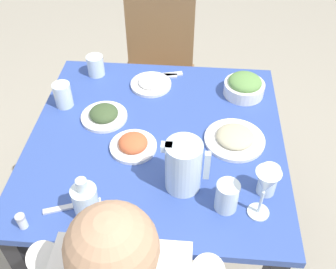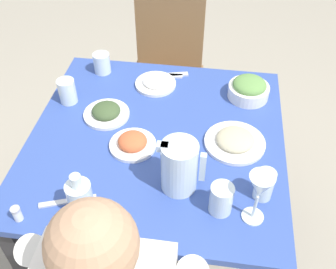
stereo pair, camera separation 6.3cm
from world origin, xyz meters
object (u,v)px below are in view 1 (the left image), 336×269
(plate_rice_curry, at_px, (133,144))
(oil_carafe, at_px, (86,203))
(dining_table, at_px, (157,157))
(water_glass_near_right, at_px, (63,95))
(salt_shaker, at_px, (22,221))
(water_glass_by_pitcher, at_px, (268,180))
(salad_bowl, at_px, (244,86))
(water_pitcher, at_px, (184,166))
(plate_dolmas, at_px, (104,115))
(water_glass_far_left, at_px, (96,66))
(chair_far, at_px, (159,69))
(wine_glass, at_px, (266,185))
(plate_beans, at_px, (235,138))
(plate_yoghurt, at_px, (151,83))
(water_glass_near_left, at_px, (227,196))

(plate_rice_curry, distance_m, oil_carafe, 0.32)
(dining_table, distance_m, water_glass_near_right, 0.46)
(water_glass_near_right, height_order, oil_carafe, oil_carafe)
(salt_shaker, bearing_deg, water_glass_by_pitcher, 14.82)
(salad_bowl, xyz_separation_m, oil_carafe, (-0.52, -0.66, 0.01))
(plate_rice_curry, relative_size, salt_shaker, 3.23)
(water_pitcher, distance_m, plate_rice_curry, 0.26)
(plate_dolmas, xyz_separation_m, water_glass_far_left, (-0.10, 0.30, 0.03))
(plate_dolmas, bearing_deg, water_glass_near_right, 159.41)
(chair_far, relative_size, water_glass_by_pitcher, 7.82)
(water_glass_by_pitcher, bearing_deg, wine_glass, -108.99)
(salad_bowl, xyz_separation_m, plate_beans, (-0.05, -0.29, -0.03))
(water_pitcher, distance_m, oil_carafe, 0.33)
(wine_glass, bearing_deg, plate_yoghurt, 123.12)
(water_glass_near_left, bearing_deg, oil_carafe, -171.68)
(wine_glass, xyz_separation_m, salt_shaker, (-0.73, -0.11, -0.11))
(water_glass_far_left, relative_size, wine_glass, 0.47)
(dining_table, height_order, salad_bowl, salad_bowl)
(water_glass_far_left, bearing_deg, dining_table, -50.89)
(plate_rice_curry, bearing_deg, water_glass_far_left, 117.55)
(dining_table, bearing_deg, plate_dolmas, 157.86)
(water_glass_near_right, height_order, salt_shaker, water_glass_near_right)
(water_glass_near_left, bearing_deg, dining_table, 130.09)
(dining_table, relative_size, oil_carafe, 5.88)
(oil_carafe, bearing_deg, plate_yoghurt, 80.08)
(water_glass_by_pitcher, xyz_separation_m, oil_carafe, (-0.57, -0.14, -0.00))
(dining_table, bearing_deg, water_pitcher, -62.99)
(chair_far, distance_m, plate_beans, 0.91)
(plate_yoghurt, bearing_deg, salad_bowl, -3.37)
(water_pitcher, xyz_separation_m, salt_shaker, (-0.48, -0.20, -0.07))
(chair_far, distance_m, plate_yoghurt, 0.53)
(dining_table, xyz_separation_m, water_pitcher, (0.12, -0.23, 0.21))
(plate_rice_curry, bearing_deg, salt_shaker, -128.34)
(dining_table, bearing_deg, water_glass_near_left, -49.91)
(water_glass_far_left, bearing_deg, wine_glass, -46.32)
(chair_far, bearing_deg, plate_dolmas, -101.71)
(dining_table, distance_m, water_glass_near_left, 0.43)
(water_pitcher, bearing_deg, chair_far, 100.49)
(plate_beans, distance_m, plate_rice_curry, 0.38)
(chair_far, distance_m, water_pitcher, 1.09)
(chair_far, xyz_separation_m, water_glass_far_left, (-0.24, -0.40, 0.28))
(salad_bowl, height_order, plate_rice_curry, salad_bowl)
(water_glass_far_left, height_order, water_glass_by_pitcher, water_glass_by_pitcher)
(chair_far, relative_size, plate_dolmas, 4.85)
(water_glass_far_left, bearing_deg, oil_carafe, -79.65)
(oil_carafe, height_order, salt_shaker, oil_carafe)
(plate_yoghurt, xyz_separation_m, water_glass_far_left, (-0.26, 0.07, 0.03))
(chair_far, relative_size, plate_rice_curry, 5.15)
(water_glass_near_right, bearing_deg, plate_yoghurt, 25.41)
(dining_table, xyz_separation_m, salad_bowl, (0.35, 0.30, 0.16))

